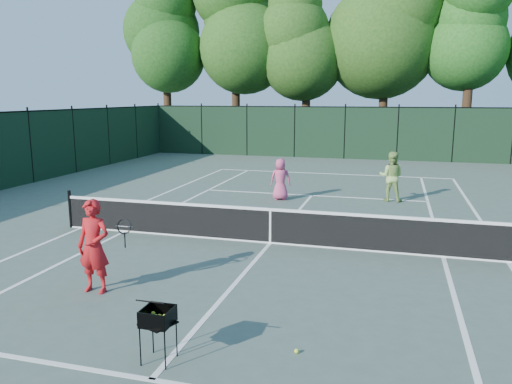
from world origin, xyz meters
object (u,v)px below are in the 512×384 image
(ball_hopper, at_px, (158,317))
(loose_ball_midcourt, at_px, (297,351))
(coach, at_px, (94,246))
(player_green, at_px, (391,176))
(player_pink, at_px, (280,179))

(ball_hopper, relative_size, loose_ball_midcourt, 11.57)
(coach, relative_size, ball_hopper, 2.26)
(player_green, relative_size, ball_hopper, 2.23)
(player_pink, relative_size, ball_hopper, 1.89)
(player_green, height_order, loose_ball_midcourt, player_green)
(player_pink, bearing_deg, player_green, -177.02)
(player_pink, xyz_separation_m, player_green, (3.80, 0.82, 0.14))
(coach, xyz_separation_m, loose_ball_midcourt, (4.11, -1.26, -0.86))
(player_green, xyz_separation_m, loose_ball_midcourt, (-1.13, -11.39, -0.84))
(player_pink, bearing_deg, loose_ball_midcourt, 94.90)
(coach, height_order, player_pink, coach)
(ball_hopper, distance_m, loose_ball_midcourt, 2.05)
(ball_hopper, bearing_deg, player_pink, 116.03)
(coach, xyz_separation_m, player_pink, (1.45, 9.30, -0.15))
(coach, relative_size, loose_ball_midcourt, 26.19)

